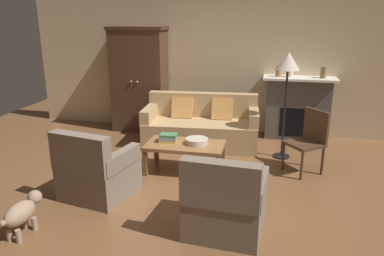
{
  "coord_description": "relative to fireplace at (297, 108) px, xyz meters",
  "views": [
    {
      "loc": [
        1.06,
        -4.4,
        2.16
      ],
      "look_at": [
        -0.05,
        0.74,
        0.55
      ],
      "focal_mm": 34.53,
      "sensor_mm": 36.0,
      "label": 1
    }
  ],
  "objects": [
    {
      "name": "dog",
      "position": [
        -2.88,
        -3.81,
        -0.32
      ],
      "size": [
        0.22,
        0.57,
        0.39
      ],
      "color": "gray",
      "rests_on": "ground"
    },
    {
      "name": "armchair_near_right",
      "position": [
        -0.87,
        -3.33,
        -0.25
      ],
      "size": [
        0.83,
        0.83,
        0.88
      ],
      "color": "#756656",
      "rests_on": "ground"
    },
    {
      "name": "floor_lamp",
      "position": [
        -0.26,
        -1.04,
        0.85
      ],
      "size": [
        0.36,
        0.36,
        1.64
      ],
      "color": "black",
      "rests_on": "ground"
    },
    {
      "name": "side_chair_wooden",
      "position": [
        0.08,
        -1.53,
        -0.06
      ],
      "size": [
        0.62,
        0.62,
        0.9
      ],
      "color": "#472D1E",
      "rests_on": "ground"
    },
    {
      "name": "ground_plane",
      "position": [
        -1.55,
        -2.3,
        -0.57
      ],
      "size": [
        9.6,
        9.6,
        0.0
      ],
      "primitive_type": "plane",
      "color": "brown"
    },
    {
      "name": "mantel_vase_cream",
      "position": [
        -0.18,
        -0.02,
        0.63
      ],
      "size": [
        0.12,
        0.12,
        0.16
      ],
      "primitive_type": "cylinder",
      "color": "beige",
      "rests_on": "fireplace"
    },
    {
      "name": "coffee_table",
      "position": [
        -1.63,
        -1.91,
        -0.2
      ],
      "size": [
        1.1,
        0.6,
        0.42
      ],
      "color": "olive",
      "rests_on": "ground"
    },
    {
      "name": "couch",
      "position": [
        -1.62,
        -0.73,
        -0.25
      ],
      "size": [
        1.98,
        0.99,
        0.86
      ],
      "color": "tan",
      "rests_on": "ground"
    },
    {
      "name": "mantel_vase_terracotta",
      "position": [
        -0.38,
        -0.02,
        0.64
      ],
      "size": [
        0.09,
        0.09,
        0.18
      ],
      "primitive_type": "cylinder",
      "color": "#A86042",
      "rests_on": "fireplace"
    },
    {
      "name": "mantel_vase_bronze",
      "position": [
        0.38,
        -0.02,
        0.65
      ],
      "size": [
        0.1,
        0.1,
        0.2
      ],
      "primitive_type": "cylinder",
      "color": "olive",
      "rests_on": "fireplace"
    },
    {
      "name": "fireplace",
      "position": [
        0.0,
        0.0,
        0.0
      ],
      "size": [
        1.26,
        0.48,
        1.12
      ],
      "color": "#4C4947",
      "rests_on": "ground"
    },
    {
      "name": "fruit_bowl",
      "position": [
        -1.46,
        -1.88,
        -0.11
      ],
      "size": [
        0.32,
        0.32,
        0.08
      ],
      "primitive_type": "cylinder",
      "color": "beige",
      "rests_on": "coffee_table"
    },
    {
      "name": "armoire",
      "position": [
        -2.95,
        -0.08,
        0.42
      ],
      "size": [
        1.06,
        0.57,
        1.96
      ],
      "color": "#472D1E",
      "rests_on": "ground"
    },
    {
      "name": "back_wall",
      "position": [
        -1.55,
        0.25,
        0.83
      ],
      "size": [
        7.2,
        0.1,
        2.8
      ],
      "primitive_type": "cube",
      "color": "beige",
      "rests_on": "ground"
    },
    {
      "name": "armchair_near_left",
      "position": [
        -2.51,
        -2.87,
        -0.25
      ],
      "size": [
        0.9,
        0.91,
        0.88
      ],
      "color": "#756656",
      "rests_on": "ground"
    },
    {
      "name": "book_stack",
      "position": [
        -1.88,
        -1.87,
        -0.09
      ],
      "size": [
        0.26,
        0.19,
        0.12
      ],
      "color": "gold",
      "rests_on": "coffee_table"
    }
  ]
}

